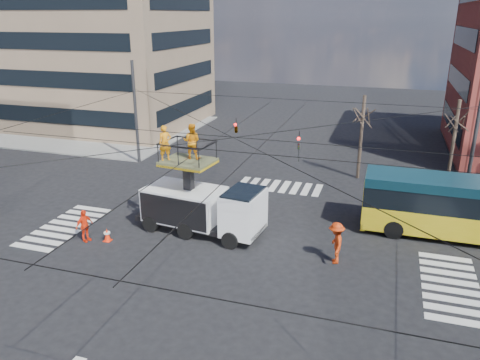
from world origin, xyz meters
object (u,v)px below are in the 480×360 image
city_bus (476,209)px  traffic_cone (107,235)px  utility_truck (202,198)px  flagger (336,243)px  worker_ground (84,226)px

city_bus → traffic_cone: 19.23m
utility_truck → flagger: (7.27, -1.23, -0.95)m
traffic_cone → worker_ground: 1.24m
utility_truck → traffic_cone: bearing=-142.6°
traffic_cone → flagger: flagger is taller
utility_truck → worker_ground: size_ratio=4.15×
city_bus → worker_ground: size_ratio=6.52×
flagger → utility_truck: bearing=-113.1°
city_bus → flagger: size_ratio=5.53×
city_bus → flagger: 8.12m
utility_truck → worker_ground: 6.27m
worker_ground → utility_truck: bearing=-44.4°
utility_truck → city_bus: bearing=20.8°
utility_truck → traffic_cone: (-4.35, -2.59, -1.62)m
utility_truck → traffic_cone: 5.32m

